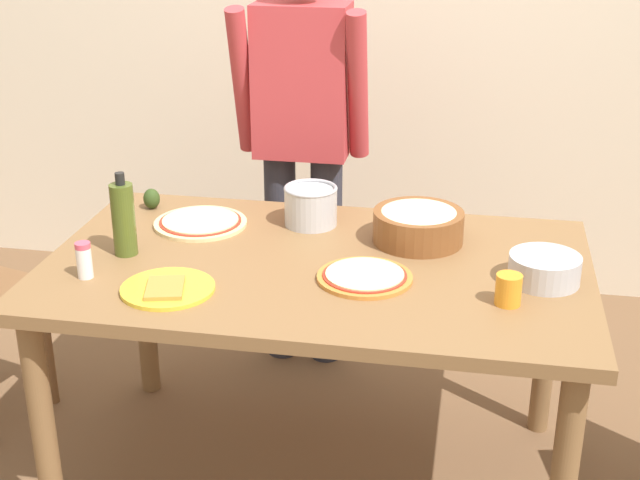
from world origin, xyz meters
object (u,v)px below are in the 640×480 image
object	(u,v)px
dining_table	(317,290)
person_cook	(302,131)
salt_shaker	(84,260)
plate_with_slice	(167,288)
steel_pot	(311,205)
mixing_bowl_steel	(544,269)
pizza_raw_on_board	(200,222)
avocado	(152,199)
pizza_cooked_on_tray	(365,276)
cup_orange	(508,290)
popcorn_bowl	(418,223)
olive_oil_bottle	(123,219)

from	to	relation	value
dining_table	person_cook	size ratio (longest dim) A/B	0.99
person_cook	salt_shaker	xyz separation A→B (m)	(-0.43, -0.98, -0.13)
plate_with_slice	steel_pot	bearing A→B (deg)	62.46
mixing_bowl_steel	pizza_raw_on_board	bearing A→B (deg)	167.52
avocado	salt_shaker	bearing A→B (deg)	-88.89
salt_shaker	pizza_cooked_on_tray	bearing A→B (deg)	9.43
pizza_raw_on_board	avocado	size ratio (longest dim) A/B	4.31
dining_table	cup_orange	bearing A→B (deg)	-17.75
pizza_raw_on_board	popcorn_bowl	distance (m)	0.71
mixing_bowl_steel	avocado	world-z (taller)	mixing_bowl_steel
pizza_raw_on_board	steel_pot	world-z (taller)	steel_pot
popcorn_bowl	olive_oil_bottle	distance (m)	0.89
mixing_bowl_steel	salt_shaker	distance (m)	1.29
dining_table	steel_pot	world-z (taller)	steel_pot
mixing_bowl_steel	cup_orange	distance (m)	0.19
pizza_cooked_on_tray	avocado	xyz separation A→B (m)	(-0.79, 0.43, 0.03)
olive_oil_bottle	salt_shaker	world-z (taller)	olive_oil_bottle
person_cook	mixing_bowl_steel	distance (m)	1.16
steel_pot	cup_orange	xyz separation A→B (m)	(0.63, -0.47, -0.02)
pizza_cooked_on_tray	olive_oil_bottle	world-z (taller)	olive_oil_bottle
avocado	dining_table	bearing A→B (deg)	-28.06
pizza_cooked_on_tray	salt_shaker	distance (m)	0.79
person_cook	avocado	bearing A→B (deg)	-136.50
dining_table	cup_orange	size ratio (longest dim) A/B	18.82
olive_oil_bottle	steel_pot	xyz separation A→B (m)	(0.50, 0.34, -0.05)
pizza_cooked_on_tray	cup_orange	xyz separation A→B (m)	(0.39, -0.08, 0.03)
person_cook	olive_oil_bottle	bearing A→B (deg)	-115.35
mixing_bowl_steel	cup_orange	bearing A→B (deg)	-122.35
pizza_raw_on_board	salt_shaker	world-z (taller)	salt_shaker
olive_oil_bottle	salt_shaker	bearing A→B (deg)	-105.50
steel_pot	cup_orange	distance (m)	0.78
popcorn_bowl	salt_shaker	bearing A→B (deg)	-154.33
dining_table	steel_pot	xyz separation A→B (m)	(-0.08, 0.29, 0.16)
mixing_bowl_steel	avocado	distance (m)	1.34
pizza_raw_on_board	person_cook	bearing A→B (deg)	66.72
popcorn_bowl	avocado	size ratio (longest dim) A/B	4.00
pizza_cooked_on_tray	steel_pot	world-z (taller)	steel_pot
cup_orange	salt_shaker	xyz separation A→B (m)	(-1.18, -0.05, 0.01)
plate_with_slice	avocado	xyz separation A→B (m)	(-0.27, 0.61, 0.03)
cup_orange	dining_table	bearing A→B (deg)	162.25
pizza_cooked_on_tray	avocado	bearing A→B (deg)	151.34
steel_pot	pizza_raw_on_board	bearing A→B (deg)	-168.33
person_cook	olive_oil_bottle	xyz separation A→B (m)	(-0.38, -0.80, -0.07)
mixing_bowl_steel	avocado	size ratio (longest dim) A/B	2.86
plate_with_slice	mixing_bowl_steel	distance (m)	1.05
pizza_cooked_on_tray	salt_shaker	size ratio (longest dim) A/B	2.56
mixing_bowl_steel	popcorn_bowl	bearing A→B (deg)	148.30
person_cook	popcorn_bowl	bearing A→B (deg)	-48.87
salt_shaker	person_cook	bearing A→B (deg)	66.36
pizza_cooked_on_tray	olive_oil_bottle	bearing A→B (deg)	176.07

